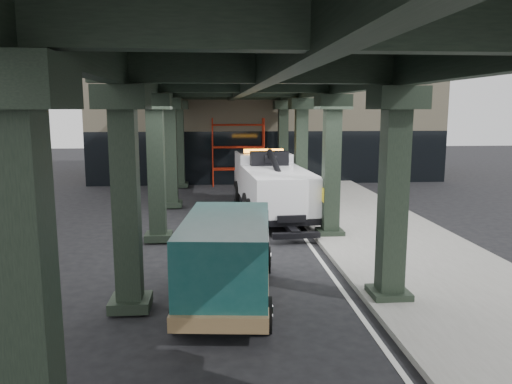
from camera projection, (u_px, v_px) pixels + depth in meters
name	position (u px, v px, depth m)	size (l,w,h in m)	color
ground	(262.00, 256.00, 15.53)	(90.00, 90.00, 0.00)	black
sidewalk	(382.00, 234.00, 17.87)	(5.00, 40.00, 0.15)	gray
lane_stripe	(305.00, 238.00, 17.64)	(0.12, 38.00, 0.01)	silver
viaduct	(245.00, 80.00, 16.56)	(7.40, 32.00, 6.40)	black
building	(263.00, 117.00, 34.70)	(22.00, 10.00, 8.00)	#C6B793
scaffolding	(238.00, 150.00, 29.57)	(3.08, 0.88, 4.00)	#B6230E
tow_truck	(270.00, 183.00, 21.53)	(2.95, 8.74, 2.82)	black
towed_van	(228.00, 256.00, 11.63)	(2.51, 5.31, 2.08)	#124341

